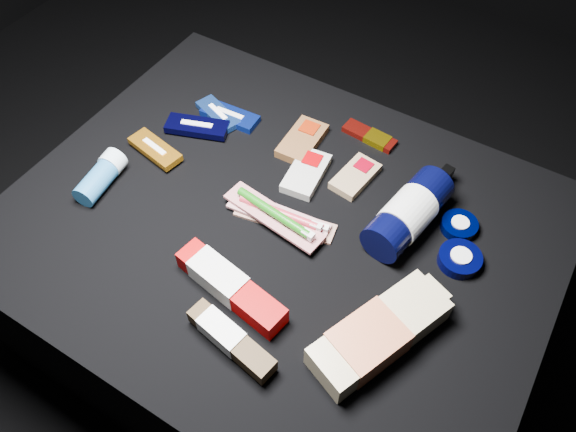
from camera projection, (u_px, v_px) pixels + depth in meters
The scene contains 20 objects.
ground at pixel (281, 322), 1.35m from camera, with size 3.00×3.00×0.00m, color black.
cloth_table at pixel (280, 279), 1.19m from camera, with size 0.98×0.78×0.40m, color black.
luna_bar_0 at pixel (230, 116), 1.19m from camera, with size 0.13×0.05×0.02m.
luna_bar_1 at pixel (218, 114), 1.19m from camera, with size 0.12×0.08×0.01m.
luna_bar_2 at pixel (197, 127), 1.17m from camera, with size 0.14×0.09×0.02m.
luna_bar_3 at pixel (155, 149), 1.12m from camera, with size 0.13×0.07×0.02m.
clif_bar_0 at pixel (303, 139), 1.15m from camera, with size 0.07×0.12×0.02m.
clif_bar_1 at pixel (307, 171), 1.09m from camera, with size 0.08×0.12×0.02m.
clif_bar_2 at pixel (357, 175), 1.09m from camera, with size 0.07×0.11×0.02m.
power_bar at pixel (372, 137), 1.16m from camera, with size 0.12×0.05×0.01m.
lotion_bottle at pixel (408, 213), 1.00m from camera, with size 0.10×0.25×0.08m.
cream_tin_upper at pixel (459, 226), 1.01m from camera, with size 0.07×0.07×0.02m.
cream_tin_lower at pixel (460, 259), 0.97m from camera, with size 0.07×0.07×0.02m.
bodywash_bottle at pixel (377, 335), 0.87m from camera, with size 0.16×0.25×0.05m.
deodorant_stick at pixel (101, 176), 1.07m from camera, with size 0.06×0.12×0.05m.
toothbrush_pack_0 at pixel (286, 219), 1.03m from camera, with size 0.19×0.08×0.02m.
toothbrush_pack_1 at pixel (280, 215), 1.02m from camera, with size 0.20×0.06×0.02m.
toothbrush_pack_2 at pixel (275, 215), 1.01m from camera, with size 0.21×0.07×0.02m.
toothpaste_carton_red at pixel (227, 284), 0.93m from camera, with size 0.22×0.08×0.04m.
toothpaste_carton_green at pixel (228, 337), 0.87m from camera, with size 0.17×0.06×0.03m.
Camera 1 is at (0.33, -0.51, 1.23)m, focal length 35.00 mm.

